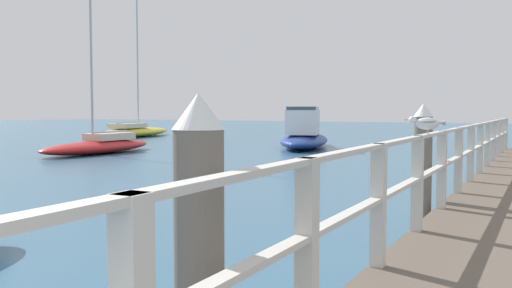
{
  "coord_description": "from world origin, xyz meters",
  "views": [
    {
      "loc": [
        0.1,
        0.92,
        1.85
      ],
      "look_at": [
        -3.39,
        7.5,
        1.39
      ],
      "focal_mm": 38.74,
      "sensor_mm": 36.0,
      "label": 1
    }
  ],
  "objects_px": {
    "dock_piling_near": "(199,267)",
    "boat_0": "(99,145)",
    "boat_1": "(304,134)",
    "boat_5": "(135,131)",
    "seagull_foreground": "(427,123)",
    "dock_piling_far": "(422,167)"
  },
  "relations": [
    {
      "from": "boat_1",
      "to": "seagull_foreground",
      "type": "bearing_deg",
      "value": 98.98
    },
    {
      "from": "dock_piling_near",
      "to": "seagull_foreground",
      "type": "xyz_separation_m",
      "value": [
        0.37,
        4.41,
        0.71
      ]
    },
    {
      "from": "dock_piling_far",
      "to": "boat_5",
      "type": "relative_size",
      "value": 0.18
    },
    {
      "from": "seagull_foreground",
      "to": "boat_5",
      "type": "xyz_separation_m",
      "value": [
        -23.38,
        22.13,
        -1.29
      ]
    },
    {
      "from": "seagull_foreground",
      "to": "boat_0",
      "type": "height_order",
      "value": "boat_0"
    },
    {
      "from": "seagull_foreground",
      "to": "boat_1",
      "type": "bearing_deg",
      "value": 15.08
    },
    {
      "from": "dock_piling_near",
      "to": "boat_1",
      "type": "relative_size",
      "value": 0.26
    },
    {
      "from": "boat_1",
      "to": "boat_5",
      "type": "bearing_deg",
      "value": -36.22
    },
    {
      "from": "dock_piling_far",
      "to": "boat_5",
      "type": "distance_m",
      "value": 30.78
    },
    {
      "from": "dock_piling_near",
      "to": "dock_piling_far",
      "type": "distance_m",
      "value": 6.1
    },
    {
      "from": "seagull_foreground",
      "to": "boat_5",
      "type": "distance_m",
      "value": 32.22
    },
    {
      "from": "seagull_foreground",
      "to": "boat_5",
      "type": "relative_size",
      "value": 0.04
    },
    {
      "from": "dock_piling_near",
      "to": "boat_5",
      "type": "xyz_separation_m",
      "value": [
        -23.01,
        26.54,
        -0.58
      ]
    },
    {
      "from": "boat_0",
      "to": "boat_5",
      "type": "distance_m",
      "value": 14.06
    },
    {
      "from": "boat_1",
      "to": "boat_5",
      "type": "relative_size",
      "value": 0.7
    },
    {
      "from": "dock_piling_near",
      "to": "boat_5",
      "type": "height_order",
      "value": "boat_5"
    },
    {
      "from": "seagull_foreground",
      "to": "boat_1",
      "type": "height_order",
      "value": "boat_1"
    },
    {
      "from": "seagull_foreground",
      "to": "boat_1",
      "type": "xyz_separation_m",
      "value": [
        -9.04,
        17.5,
        -1.03
      ]
    },
    {
      "from": "boat_0",
      "to": "dock_piling_near",
      "type": "bearing_deg",
      "value": 132.39
    },
    {
      "from": "dock_piling_near",
      "to": "boat_0",
      "type": "distance_m",
      "value": 21.23
    },
    {
      "from": "seagull_foreground",
      "to": "boat_0",
      "type": "distance_m",
      "value": 18.74
    },
    {
      "from": "seagull_foreground",
      "to": "boat_5",
      "type": "bearing_deg",
      "value": 34.33
    }
  ]
}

